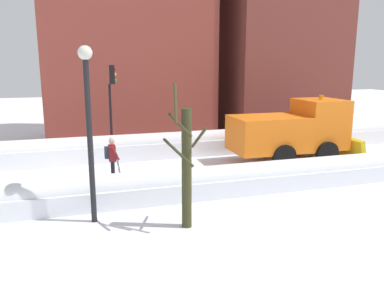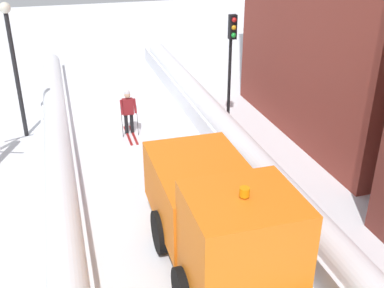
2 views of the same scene
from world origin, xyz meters
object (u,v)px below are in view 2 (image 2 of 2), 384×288
(skier, at_px, (128,109))
(street_lamp, at_px, (13,55))
(traffic_light_pole, at_px, (231,50))
(plow_truck, at_px, (218,219))

(skier, xyz_separation_m, street_lamp, (3.93, -0.93, 2.23))
(traffic_light_pole, distance_m, street_lamp, 8.07)
(street_lamp, bearing_deg, skier, 166.74)
(traffic_light_pole, bearing_deg, plow_truck, 67.65)
(plow_truck, xyz_separation_m, skier, (0.71, -8.52, -0.48))
(skier, bearing_deg, traffic_light_pole, 173.48)
(plow_truck, bearing_deg, traffic_light_pole, -112.35)
(skier, distance_m, street_lamp, 4.61)
(plow_truck, bearing_deg, street_lamp, -63.85)
(skier, height_order, traffic_light_pole, traffic_light_pole)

